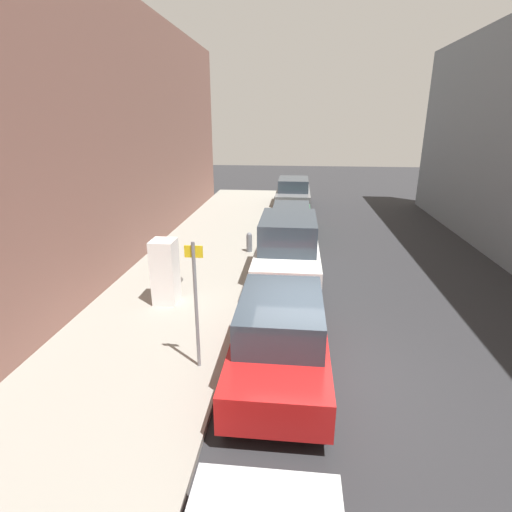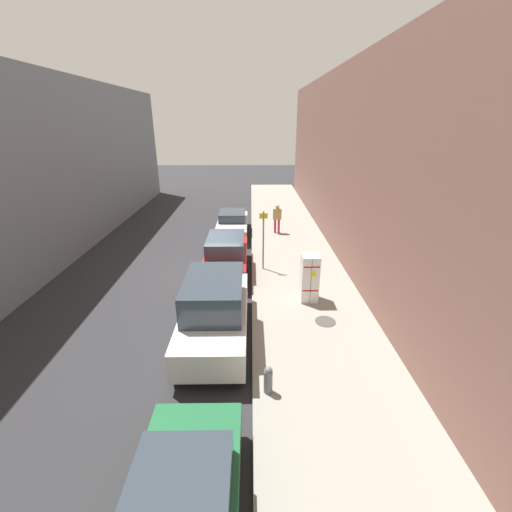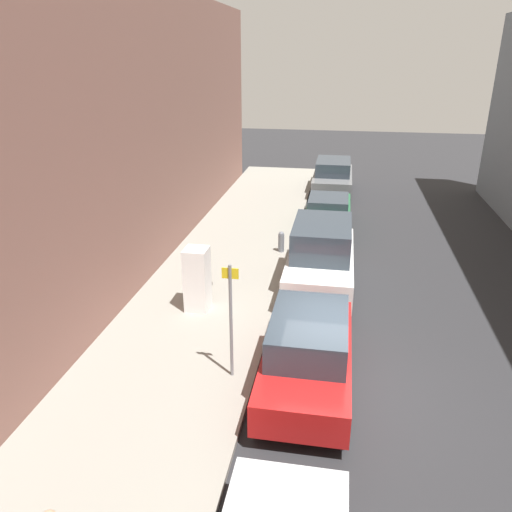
{
  "view_description": "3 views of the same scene",
  "coord_description": "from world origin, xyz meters",
  "px_view_note": "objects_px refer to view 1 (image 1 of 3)",
  "views": [
    {
      "loc": [
        -0.41,
        -7.07,
        5.04
      ],
      "look_at": [
        -1.51,
        3.54,
        1.39
      ],
      "focal_mm": 28.0,
      "sensor_mm": 36.0,
      "label": 1
    },
    {
      "loc": [
        -1.8,
        14.48,
        6.57
      ],
      "look_at": [
        -1.99,
        1.07,
        1.21
      ],
      "focal_mm": 24.0,
      "sensor_mm": 36.0,
      "label": 2
    },
    {
      "loc": [
        -0.17,
        -9.27,
        6.93
      ],
      "look_at": [
        -2.58,
        4.52,
        1.2
      ],
      "focal_mm": 35.0,
      "sensor_mm": 36.0,
      "label": 3
    }
  ],
  "objects_px": {
    "parked_suv_red": "(280,336)",
    "parked_sedan_green": "(291,218)",
    "street_sign_post": "(196,300)",
    "parked_suv_gray": "(293,192)",
    "discarded_refrigerator": "(165,272)",
    "parked_van_white": "(288,250)",
    "fire_hydrant": "(249,242)"
  },
  "relations": [
    {
      "from": "parked_suv_gray",
      "to": "discarded_refrigerator",
      "type": "bearing_deg",
      "value": -103.21
    },
    {
      "from": "parked_sedan_green",
      "to": "parked_van_white",
      "type": "bearing_deg",
      "value": -90.0
    },
    {
      "from": "parked_suv_red",
      "to": "parked_van_white",
      "type": "xyz_separation_m",
      "value": [
        -0.0,
        5.14,
        0.18
      ]
    },
    {
      "from": "fire_hydrant",
      "to": "parked_van_white",
      "type": "distance_m",
      "value": 2.97
    },
    {
      "from": "parked_van_white",
      "to": "parked_suv_gray",
      "type": "distance_m",
      "value": 11.85
    },
    {
      "from": "parked_suv_red",
      "to": "parked_suv_gray",
      "type": "xyz_separation_m",
      "value": [
        0.0,
        16.98,
        0.0
      ]
    },
    {
      "from": "fire_hydrant",
      "to": "parked_sedan_green",
      "type": "relative_size",
      "value": 0.16
    },
    {
      "from": "parked_suv_red",
      "to": "parked_van_white",
      "type": "relative_size",
      "value": 0.92
    },
    {
      "from": "parked_suv_red",
      "to": "parked_suv_gray",
      "type": "relative_size",
      "value": 0.92
    },
    {
      "from": "discarded_refrigerator",
      "to": "parked_suv_red",
      "type": "xyz_separation_m",
      "value": [
        3.32,
        -2.83,
        -0.17
      ]
    },
    {
      "from": "fire_hydrant",
      "to": "parked_sedan_green",
      "type": "xyz_separation_m",
      "value": [
        1.55,
        3.41,
        0.19
      ]
    },
    {
      "from": "parked_suv_red",
      "to": "parked_sedan_green",
      "type": "relative_size",
      "value": 0.94
    },
    {
      "from": "street_sign_post",
      "to": "parked_van_white",
      "type": "height_order",
      "value": "street_sign_post"
    },
    {
      "from": "discarded_refrigerator",
      "to": "parked_suv_red",
      "type": "height_order",
      "value": "discarded_refrigerator"
    },
    {
      "from": "fire_hydrant",
      "to": "parked_suv_gray",
      "type": "relative_size",
      "value": 0.16
    },
    {
      "from": "discarded_refrigerator",
      "to": "parked_sedan_green",
      "type": "bearing_deg",
      "value": 67.93
    },
    {
      "from": "discarded_refrigerator",
      "to": "parked_van_white",
      "type": "relative_size",
      "value": 0.38
    },
    {
      "from": "discarded_refrigerator",
      "to": "parked_suv_red",
      "type": "distance_m",
      "value": 4.37
    },
    {
      "from": "street_sign_post",
      "to": "parked_suv_gray",
      "type": "relative_size",
      "value": 0.56
    },
    {
      "from": "fire_hydrant",
      "to": "parked_suv_gray",
      "type": "bearing_deg",
      "value": 80.58
    },
    {
      "from": "street_sign_post",
      "to": "parked_suv_red",
      "type": "height_order",
      "value": "street_sign_post"
    },
    {
      "from": "fire_hydrant",
      "to": "parked_sedan_green",
      "type": "distance_m",
      "value": 3.76
    },
    {
      "from": "parked_suv_gray",
      "to": "parked_suv_red",
      "type": "bearing_deg",
      "value": -90.0
    },
    {
      "from": "fire_hydrant",
      "to": "parked_van_white",
      "type": "height_order",
      "value": "parked_van_white"
    },
    {
      "from": "parked_suv_red",
      "to": "parked_sedan_green",
      "type": "height_order",
      "value": "parked_suv_red"
    },
    {
      "from": "street_sign_post",
      "to": "parked_van_white",
      "type": "bearing_deg",
      "value": 72.21
    },
    {
      "from": "discarded_refrigerator",
      "to": "parked_sedan_green",
      "type": "relative_size",
      "value": 0.39
    },
    {
      "from": "fire_hydrant",
      "to": "parked_suv_gray",
      "type": "distance_m",
      "value": 9.5
    },
    {
      "from": "parked_van_white",
      "to": "parked_sedan_green",
      "type": "height_order",
      "value": "parked_van_white"
    },
    {
      "from": "parked_van_white",
      "to": "fire_hydrant",
      "type": "bearing_deg",
      "value": 122.12
    },
    {
      "from": "street_sign_post",
      "to": "parked_suv_red",
      "type": "bearing_deg",
      "value": 3.9
    },
    {
      "from": "parked_sedan_green",
      "to": "parked_suv_gray",
      "type": "distance_m",
      "value": 5.96
    }
  ]
}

